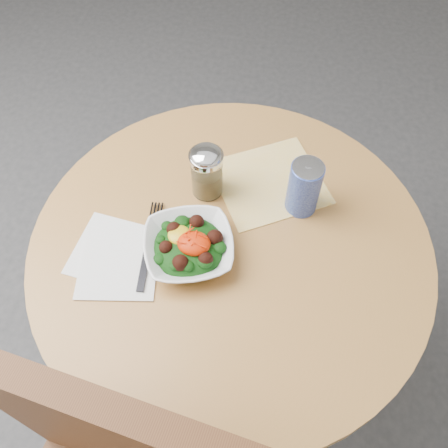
# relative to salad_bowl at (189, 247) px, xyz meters

# --- Properties ---
(ground) EXTENTS (6.00, 6.00, 0.00)m
(ground) POSITION_rel_salad_bowl_xyz_m (0.09, 0.04, -0.78)
(ground) COLOR #323235
(ground) RESTS_ON ground
(table) EXTENTS (0.90, 0.90, 0.75)m
(table) POSITION_rel_salad_bowl_xyz_m (0.09, 0.04, -0.22)
(table) COLOR black
(table) RESTS_ON ground
(cloth_napkin) EXTENTS (0.32, 0.32, 0.00)m
(cloth_napkin) POSITION_rel_salad_bowl_xyz_m (0.15, 0.23, -0.03)
(cloth_napkin) COLOR orange
(cloth_napkin) RESTS_ON table
(paper_napkins) EXTENTS (0.21, 0.22, 0.00)m
(paper_napkins) POSITION_rel_salad_bowl_xyz_m (-0.16, -0.04, -0.02)
(paper_napkins) COLOR silver
(paper_napkins) RESTS_ON table
(salad_bowl) EXTENTS (0.24, 0.24, 0.07)m
(salad_bowl) POSITION_rel_salad_bowl_xyz_m (0.00, 0.00, 0.00)
(salad_bowl) COLOR white
(salad_bowl) RESTS_ON table
(fork) EXTENTS (0.04, 0.23, 0.00)m
(fork) POSITION_rel_salad_bowl_xyz_m (-0.09, 0.01, -0.02)
(fork) COLOR black
(fork) RESTS_ON table
(spice_shaker) EXTENTS (0.08, 0.08, 0.14)m
(spice_shaker) POSITION_rel_salad_bowl_xyz_m (0.01, 0.18, 0.04)
(spice_shaker) COLOR silver
(spice_shaker) RESTS_ON table
(beverage_can) EXTENTS (0.07, 0.07, 0.14)m
(beverage_can) POSITION_rel_salad_bowl_xyz_m (0.23, 0.17, 0.04)
(beverage_can) COLOR navy
(beverage_can) RESTS_ON table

